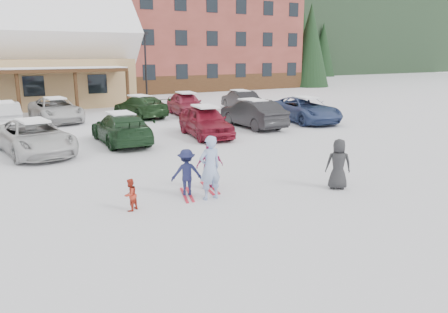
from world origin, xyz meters
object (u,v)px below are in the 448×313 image
parked_car_4 (205,121)px  parked_car_5 (253,114)px  adult_skier (210,168)px  child_magenta (210,166)px  parked_car_10 (56,110)px  parked_car_2 (34,137)px  parked_car_6 (305,110)px  lamp_post (146,63)px  parked_car_9 (5,115)px  parked_car_12 (186,104)px  child_navy (187,172)px  alpine_hotel (169,11)px  toddler_red (130,195)px  parked_car_11 (140,106)px  parked_car_3 (121,128)px  bystander_dark (338,164)px  parked_car_13 (240,100)px

parked_car_4 → parked_car_5: bearing=25.2°
adult_skier → child_magenta: 1.03m
parked_car_4 → parked_car_10: parked_car_4 is taller
parked_car_2 → parked_car_4: (7.86, -0.02, 0.06)m
parked_car_4 → parked_car_6: size_ratio=0.84×
parked_car_10 → parked_car_4: bearing=-61.9°
lamp_post → parked_car_9: 13.90m
parked_car_12 → parked_car_9: bearing=-176.0°
parked_car_4 → parked_car_5: (3.52, 1.10, 0.02)m
lamp_post → child_navy: (-7.43, -23.83, -2.57)m
alpine_hotel → child_navy: size_ratio=22.86×
toddler_red → parked_car_11: parked_car_11 is taller
alpine_hotel → adult_skier: (-14.82, -37.69, -7.71)m
parked_car_3 → parked_car_9: 8.76m
parked_car_2 → parked_car_3: 3.75m
bystander_dark → parked_car_3: bearing=-34.4°
lamp_post → parked_car_2: bearing=-123.7°
toddler_red → parked_car_3: parked_car_3 is taller
parked_car_2 → parked_car_3: size_ratio=1.04×
parked_car_10 → parked_car_11: size_ratio=1.08×
parked_car_6 → alpine_hotel: bearing=91.2°
parked_car_9 → parked_car_4: bearing=135.8°
parked_car_2 → parked_car_5: 11.44m
parked_car_3 → parked_car_13: bearing=-144.0°
parked_car_9 → bystander_dark: bearing=113.7°
parked_car_6 → parked_car_11: size_ratio=1.11×
parked_car_5 → parked_car_6: 3.85m
child_magenta → parked_car_12: size_ratio=0.32×
parked_car_12 → toddler_red: bearing=-112.4°
alpine_hotel → parked_car_10: bearing=-128.4°
adult_skier → parked_car_6: bearing=-143.6°
toddler_red → parked_car_6: size_ratio=0.16×
parked_car_9 → parked_car_13: bearing=179.2°
lamp_post → adult_skier: 25.55m
bystander_dark → parked_car_4: bearing=-57.3°
parked_car_6 → child_navy: bearing=-135.1°
adult_skier → child_navy: size_ratio=1.33×
parked_car_10 → parked_car_12: parked_car_12 is taller
parked_car_11 → adult_skier: bearing=68.2°
parked_car_12 → parked_car_6: bearing=-44.0°
alpine_hotel → parked_car_12: 24.48m
toddler_red → parked_car_10: (0.92, 17.08, 0.28)m
adult_skier → parked_car_4: size_ratio=0.41×
toddler_red → parked_car_10: bearing=-127.7°
parked_car_2 → parked_car_9: (-0.59, 7.99, 0.00)m
parked_car_6 → parked_car_13: parked_car_6 is taller
child_magenta → parked_car_2: size_ratio=0.28×
bystander_dark → parked_car_3: size_ratio=0.32×
alpine_hotel → bystander_dark: alpine_hotel is taller
parked_car_2 → parked_car_13: 16.83m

